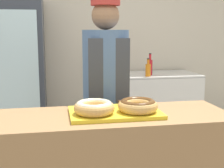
# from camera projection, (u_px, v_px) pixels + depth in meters

# --- Properties ---
(wall_back) EXTENTS (8.00, 0.06, 2.70)m
(wall_back) POSITION_uv_depth(u_px,v_px,m) (83.00, 37.00, 3.98)
(wall_back) COLOR beige
(wall_back) RESTS_ON ground_plane
(serving_tray) EXTENTS (0.57, 0.37, 0.02)m
(serving_tray) POSITION_uv_depth(u_px,v_px,m) (115.00, 113.00, 1.99)
(serving_tray) COLOR yellow
(serving_tray) RESTS_ON display_counter
(donut_light_glaze) EXTENTS (0.25, 0.25, 0.08)m
(donut_light_glaze) POSITION_uv_depth(u_px,v_px,m) (94.00, 107.00, 1.91)
(donut_light_glaze) COLOR tan
(donut_light_glaze) RESTS_ON serving_tray
(donut_chocolate_glaze) EXTENTS (0.25, 0.25, 0.08)m
(donut_chocolate_glaze) POSITION_uv_depth(u_px,v_px,m) (138.00, 105.00, 1.96)
(donut_chocolate_glaze) COLOR tan
(donut_chocolate_glaze) RESTS_ON serving_tray
(brownie_back_left) EXTENTS (0.08, 0.08, 0.03)m
(brownie_back_left) POSITION_uv_depth(u_px,v_px,m) (98.00, 104.00, 2.09)
(brownie_back_left) COLOR #382111
(brownie_back_left) RESTS_ON serving_tray
(brownie_back_right) EXTENTS (0.08, 0.08, 0.03)m
(brownie_back_right) POSITION_uv_depth(u_px,v_px,m) (125.00, 103.00, 2.12)
(brownie_back_right) COLOR #382111
(brownie_back_right) RESTS_ON serving_tray
(baker_person) EXTENTS (0.37, 0.37, 1.69)m
(baker_person) POSITION_uv_depth(u_px,v_px,m) (106.00, 96.00, 2.56)
(baker_person) COLOR #4C4C51
(baker_person) RESTS_ON ground_plane
(beverage_fridge) EXTENTS (0.60, 0.60, 1.78)m
(beverage_fridge) POSITION_uv_depth(u_px,v_px,m) (18.00, 78.00, 3.56)
(beverage_fridge) COLOR #333842
(beverage_fridge) RESTS_ON ground_plane
(chest_freezer) EXTENTS (0.94, 0.60, 0.90)m
(chest_freezer) POSITION_uv_depth(u_px,v_px,m) (158.00, 108.00, 3.94)
(chest_freezer) COLOR silver
(chest_freezer) RESTS_ON ground_plane
(bottle_orange) EXTENTS (0.06, 0.06, 0.21)m
(bottle_orange) POSITION_uv_depth(u_px,v_px,m) (148.00, 69.00, 3.61)
(bottle_orange) COLOR orange
(bottle_orange) RESTS_ON chest_freezer
(bottle_red) EXTENTS (0.06, 0.06, 0.26)m
(bottle_red) POSITION_uv_depth(u_px,v_px,m) (150.00, 67.00, 3.72)
(bottle_red) COLOR red
(bottle_red) RESTS_ON chest_freezer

